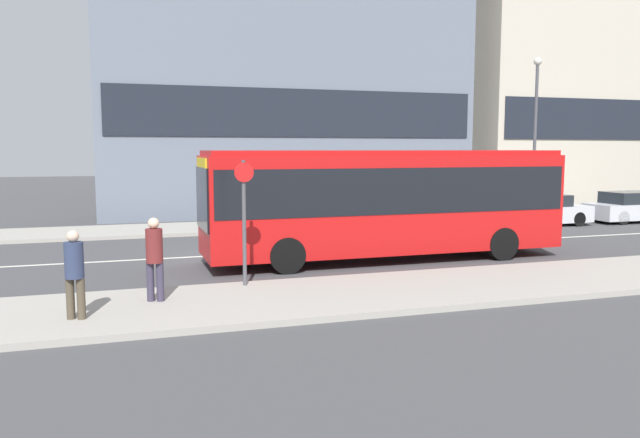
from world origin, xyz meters
TOP-DOWN VIEW (x-y plane):
  - ground_plane at (0.00, 0.00)m, footprint 120.00×120.00m
  - sidewalk_near at (0.00, -6.25)m, footprint 44.00×3.50m
  - sidewalk_far at (0.00, 6.25)m, footprint 44.00×3.50m
  - lane_centerline at (0.00, 0.00)m, footprint 41.80×0.16m
  - apartment_block_left_tower at (5.08, 11.65)m, footprint 18.32×4.39m
  - apartment_block_right_tower at (24.85, 12.07)m, footprint 18.20×5.22m
  - city_bus at (4.21, -2.16)m, footprint 10.51×2.51m
  - parked_car_0 at (13.93, 3.43)m, footprint 3.90×1.85m
  - parked_car_1 at (18.54, 3.20)m, footprint 4.06×1.75m
  - pedestrian_near_stop at (-3.94, -6.76)m, footprint 0.34×0.34m
  - pedestrian_down_pavement at (-2.48, -5.81)m, footprint 0.34×0.34m
  - bus_stop_sign at (-0.45, -4.91)m, footprint 0.44×0.12m
  - street_lamp at (14.81, 5.21)m, footprint 0.36×0.36m

SIDE VIEW (x-z plane):
  - ground_plane at x=0.00m, z-range 0.00..0.00m
  - lane_centerline at x=0.00m, z-range 0.00..0.01m
  - sidewalk_near at x=0.00m, z-range 0.00..0.13m
  - sidewalk_far at x=0.00m, z-range 0.00..0.13m
  - parked_car_0 at x=13.93m, z-range -0.03..1.27m
  - parked_car_1 at x=18.54m, z-range -0.04..1.30m
  - pedestrian_near_stop at x=-3.94m, z-range 0.24..1.88m
  - pedestrian_down_pavement at x=-2.48m, z-range 0.25..1.97m
  - bus_stop_sign at x=-0.45m, z-range 0.36..3.21m
  - city_bus at x=4.21m, z-range 0.24..3.43m
  - street_lamp at x=14.81m, z-range 0.90..8.04m
  - apartment_block_right_tower at x=24.85m, z-range -0.01..17.60m
  - apartment_block_left_tower at x=5.08m, z-range -0.01..17.78m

